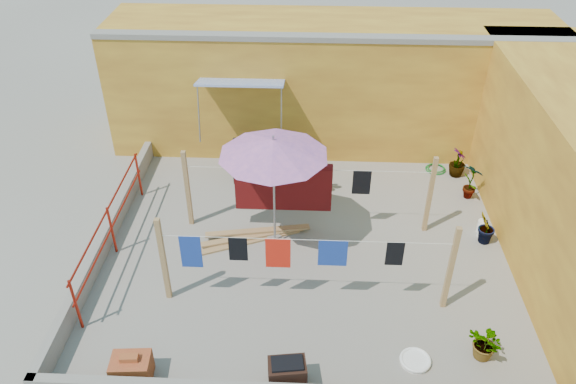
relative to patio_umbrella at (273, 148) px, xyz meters
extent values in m
plane|color=#9E998E|center=(0.65, -0.24, -2.26)|extent=(80.00, 80.00, 0.00)
cube|color=gold|center=(1.15, 4.46, -0.66)|extent=(11.00, 2.40, 3.20)
cube|color=gray|center=(1.15, 3.41, 0.89)|extent=(11.00, 0.35, 0.12)
cube|color=#2D51B2|center=(-0.95, 2.91, -0.01)|extent=(2.00, 0.79, 0.22)
cylinder|color=gray|center=(-1.90, 2.54, -0.66)|extent=(0.03, 0.30, 1.28)
cylinder|color=gray|center=(0.00, 2.54, -0.66)|extent=(0.03, 0.30, 1.28)
cube|color=gray|center=(-3.43, -0.24, -2.04)|extent=(0.16, 7.30, 0.44)
cylinder|color=#9F1D0F|center=(-3.20, -2.44, -1.71)|extent=(0.05, 0.05, 1.10)
cylinder|color=#9F1D0F|center=(-3.20, -0.44, -1.71)|extent=(0.05, 0.05, 1.10)
cylinder|color=#9F1D0F|center=(-3.20, 1.56, -1.71)|extent=(0.05, 0.05, 1.10)
cylinder|color=#9F1D0F|center=(-3.20, -0.44, -1.21)|extent=(0.04, 4.20, 0.04)
cylinder|color=#9F1D0F|center=(-3.20, -0.44, -1.66)|extent=(0.04, 4.20, 0.04)
cube|color=tan|center=(-1.85, -1.64, -1.36)|extent=(0.09, 0.09, 1.80)
cube|color=tan|center=(3.15, -1.64, -1.36)|extent=(0.09, 0.09, 1.80)
cube|color=tan|center=(3.15, 0.56, -1.36)|extent=(0.09, 0.09, 1.80)
cube|color=tan|center=(-1.85, 0.56, -1.36)|extent=(0.09, 0.09, 1.80)
cylinder|color=silver|center=(0.65, -1.64, -0.81)|extent=(5.00, 0.01, 0.01)
cylinder|color=silver|center=(0.65, 0.56, -0.81)|extent=(5.00, 0.01, 0.01)
cube|color=#530D0E|center=(0.15, 0.56, -1.25)|extent=(1.99, 0.22, 1.00)
cube|color=black|center=(1.74, 0.56, -1.08)|extent=(0.37, 0.02, 0.56)
cube|color=maroon|center=(-0.14, 0.56, -1.04)|extent=(0.44, 0.02, 0.48)
cube|color=#1C3998|center=(-1.34, -1.64, -1.15)|extent=(0.37, 0.02, 0.69)
cube|color=black|center=(-0.51, -1.64, -1.06)|extent=(0.32, 0.02, 0.50)
cube|color=red|center=(0.17, -1.64, -1.12)|extent=(0.43, 0.02, 0.63)
cube|color=#1C3998|center=(1.11, -1.64, -1.08)|extent=(0.50, 0.02, 0.56)
cube|color=black|center=(2.16, -1.64, -1.05)|extent=(0.30, 0.02, 0.50)
cylinder|color=gray|center=(0.00, 0.00, -2.22)|extent=(0.38, 0.38, 0.06)
cylinder|color=gray|center=(0.00, 0.00, -1.06)|extent=(0.05, 0.05, 2.40)
cone|color=pink|center=(0.00, 0.00, 0.02)|extent=(2.13, 2.13, 0.33)
cylinder|color=gray|center=(0.00, 0.00, 0.20)|extent=(0.04, 0.04, 0.10)
cube|color=black|center=(-0.34, 2.49, -1.48)|extent=(1.72, 0.86, 0.06)
cube|color=black|center=(-1.10, 2.14, -1.88)|extent=(0.06, 0.06, 0.75)
cube|color=black|center=(-1.09, 2.83, -1.88)|extent=(0.06, 0.06, 0.75)
cube|color=black|center=(0.41, 2.14, -1.88)|extent=(0.06, 0.06, 0.75)
cube|color=black|center=(0.41, 2.83, -1.88)|extent=(0.06, 0.06, 0.75)
cube|color=#AD5928|center=(-2.02, -3.44, -2.03)|extent=(0.64, 0.49, 0.44)
cube|color=#A34A26|center=(-2.02, -3.44, -1.77)|extent=(0.29, 0.15, 0.09)
cube|color=tan|center=(-0.53, -0.03, -2.23)|extent=(2.07, 1.00, 0.04)
cube|color=tan|center=(-0.45, 0.09, -2.18)|extent=(2.13, 0.83, 0.04)
cube|color=tan|center=(-0.37, 0.21, -2.13)|extent=(2.18, 0.53, 0.04)
cube|color=black|center=(0.42, -3.44, -2.01)|extent=(0.63, 0.46, 0.48)
cube|color=black|center=(0.42, -3.44, -1.75)|extent=(0.52, 0.35, 0.04)
cylinder|color=white|center=(2.48, -2.93, -2.22)|extent=(0.48, 0.48, 0.06)
torus|color=white|center=(2.48, -2.93, -2.19)|extent=(0.51, 0.51, 0.05)
cylinder|color=white|center=(4.35, 0.55, -2.11)|extent=(0.21, 0.21, 0.28)
cylinder|color=white|center=(4.35, 0.55, -1.95)|extent=(0.06, 0.06, 0.05)
cylinder|color=white|center=(4.33, 0.40, -2.12)|extent=(0.20, 0.20, 0.27)
cylinder|color=white|center=(4.33, 0.40, -1.96)|extent=(0.05, 0.05, 0.05)
torus|color=#197125|center=(3.80, 2.96, -2.24)|extent=(0.51, 0.51, 0.04)
torus|color=#197125|center=(3.80, 2.96, -2.20)|extent=(0.43, 0.43, 0.04)
imported|color=#1B5217|center=(0.77, 1.89, -1.90)|extent=(0.84, 0.82, 0.71)
imported|color=#1B5217|center=(4.25, 2.74, -1.89)|extent=(0.44, 0.44, 0.72)
imported|color=#1B5217|center=(4.35, 1.80, -1.80)|extent=(0.57, 0.58, 0.92)
imported|color=#1B5217|center=(4.30, 0.18, -1.87)|extent=(0.52, 0.54, 0.77)
imported|color=#1B5217|center=(3.61, -2.77, -1.94)|extent=(0.74, 0.75, 0.63)
camera|label=1|loc=(0.68, -8.93, 5.26)|focal=35.00mm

